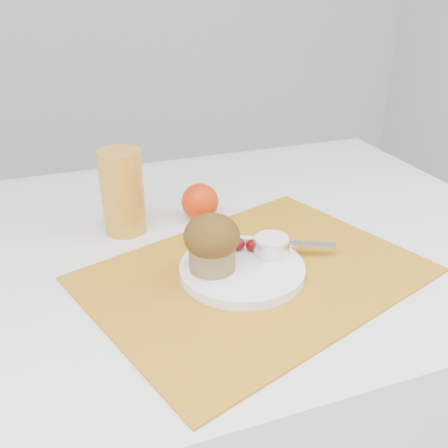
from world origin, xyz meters
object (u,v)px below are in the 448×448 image
object	(u,v)px
orange	(200,202)
plate	(242,269)
muffin	(212,242)
table	(194,399)
juice_glass	(122,192)

from	to	relation	value
orange	plate	bearing A→B (deg)	-89.93
orange	muffin	world-z (taller)	muffin
table	orange	distance (m)	0.42
plate	muffin	bearing A→B (deg)	169.88
table	muffin	xyz separation A→B (m)	(0.00, -0.13, 0.44)
table	juice_glass	distance (m)	0.46
table	orange	bearing A→B (deg)	57.51
plate	orange	xyz separation A→B (m)	(-0.00, 0.21, 0.02)
table	muffin	size ratio (longest dim) A/B	14.01
orange	juice_glass	bearing A→B (deg)	179.99
orange	juice_glass	xyz separation A→B (m)	(-0.14, 0.00, 0.04)
plate	muffin	world-z (taller)	muffin
plate	orange	world-z (taller)	orange
muffin	juice_glass	bearing A→B (deg)	115.03
table	muffin	bearing A→B (deg)	-89.47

